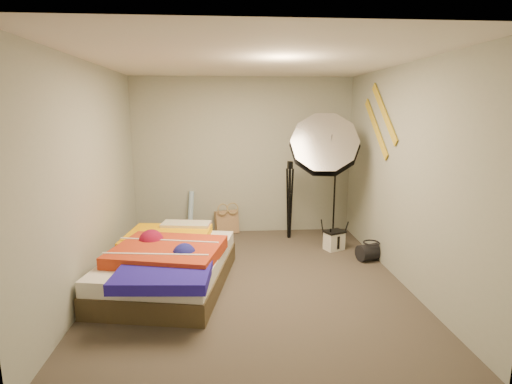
{
  "coord_description": "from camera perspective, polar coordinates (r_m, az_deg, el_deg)",
  "views": [
    {
      "loc": [
        -0.28,
        -4.41,
        1.98
      ],
      "look_at": [
        0.1,
        0.6,
        0.95
      ],
      "focal_mm": 28.0,
      "sensor_mm": 36.0,
      "label": 1
    }
  ],
  "objects": [
    {
      "name": "floor",
      "position": [
        4.84,
        -0.66,
        -12.55
      ],
      "size": [
        4.0,
        4.0,
        0.0
      ],
      "primitive_type": "plane",
      "color": "#4A4237",
      "rests_on": "ground"
    },
    {
      "name": "ceiling",
      "position": [
        4.45,
        -0.73,
        18.3
      ],
      "size": [
        4.0,
        4.0,
        0.0
      ],
      "primitive_type": "plane",
      "rotation": [
        3.14,
        0.0,
        0.0
      ],
      "color": "silver",
      "rests_on": "wall_back"
    },
    {
      "name": "wall_back",
      "position": [
        6.46,
        -1.83,
        5.08
      ],
      "size": [
        3.5,
        0.0,
        3.5
      ],
      "primitive_type": "plane",
      "rotation": [
        1.57,
        0.0,
        0.0
      ],
      "color": "#9EA293",
      "rests_on": "floor"
    },
    {
      "name": "wall_front",
      "position": [
        2.53,
        2.21,
        -5.12
      ],
      "size": [
        3.5,
        0.0,
        3.5
      ],
      "primitive_type": "plane",
      "rotation": [
        -1.57,
        0.0,
        0.0
      ],
      "color": "#9EA293",
      "rests_on": "floor"
    },
    {
      "name": "wall_left",
      "position": [
        4.71,
        -22.49,
        1.78
      ],
      "size": [
        0.0,
        4.0,
        4.0
      ],
      "primitive_type": "plane",
      "rotation": [
        1.57,
        0.0,
        1.57
      ],
      "color": "#9EA293",
      "rests_on": "floor"
    },
    {
      "name": "wall_right",
      "position": [
        4.91,
        20.16,
        2.33
      ],
      "size": [
        0.0,
        4.0,
        4.0
      ],
      "primitive_type": "plane",
      "rotation": [
        1.57,
        0.0,
        -1.57
      ],
      "color": "#9EA293",
      "rests_on": "floor"
    },
    {
      "name": "tote_bag",
      "position": [
        6.56,
        -4.2,
        -4.3
      ],
      "size": [
        0.41,
        0.28,
        0.39
      ],
      "primitive_type": "cube",
      "rotation": [
        -0.14,
        0.0,
        0.34
      ],
      "color": "tan",
      "rests_on": "floor"
    },
    {
      "name": "wrapping_roll",
      "position": [
        6.54,
        -9.32,
        -2.99
      ],
      "size": [
        0.15,
        0.22,
        0.71
      ],
      "primitive_type": "cylinder",
      "rotation": [
        -0.17,
        0.0,
        -0.37
      ],
      "color": "#4F97D1",
      "rests_on": "floor"
    },
    {
      "name": "camera_case",
      "position": [
        5.92,
        11.09,
        -6.87
      ],
      "size": [
        0.31,
        0.27,
        0.26
      ],
      "primitive_type": "cube",
      "rotation": [
        0.0,
        0.0,
        0.41
      ],
      "color": "white",
      "rests_on": "floor"
    },
    {
      "name": "duffel_bag",
      "position": [
        5.64,
        16.1,
        -8.22
      ],
      "size": [
        0.41,
        0.32,
        0.22
      ],
      "primitive_type": "cylinder",
      "rotation": [
        0.0,
        1.57,
        0.3
      ],
      "color": "black",
      "rests_on": "floor"
    },
    {
      "name": "wall_stripe_upper",
      "position": [
        5.4,
        17.84,
        10.72
      ],
      "size": [
        0.02,
        0.91,
        0.78
      ],
      "primitive_type": "cube",
      "rotation": [
        0.7,
        0.0,
        0.0
      ],
      "color": "gold",
      "rests_on": "wall_right"
    },
    {
      "name": "wall_stripe_lower",
      "position": [
        5.64,
        16.76,
        8.76
      ],
      "size": [
        0.02,
        0.91,
        0.78
      ],
      "primitive_type": "cube",
      "rotation": [
        0.7,
        0.0,
        0.0
      ],
      "color": "gold",
      "rests_on": "wall_right"
    },
    {
      "name": "bed",
      "position": [
        4.73,
        -12.36,
        -9.93
      ],
      "size": [
        1.56,
        2.08,
        0.53
      ],
      "color": "#4B3D27",
      "rests_on": "floor"
    },
    {
      "name": "photo_umbrella",
      "position": [
        5.71,
        9.74,
        6.41
      ],
      "size": [
        1.29,
        1.02,
        2.07
      ],
      "color": "black",
      "rests_on": "floor"
    },
    {
      "name": "camera_tripod",
      "position": [
        6.22,
        4.82,
        -0.36
      ],
      "size": [
        0.08,
        0.08,
        1.22
      ],
      "color": "black",
      "rests_on": "floor"
    }
  ]
}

